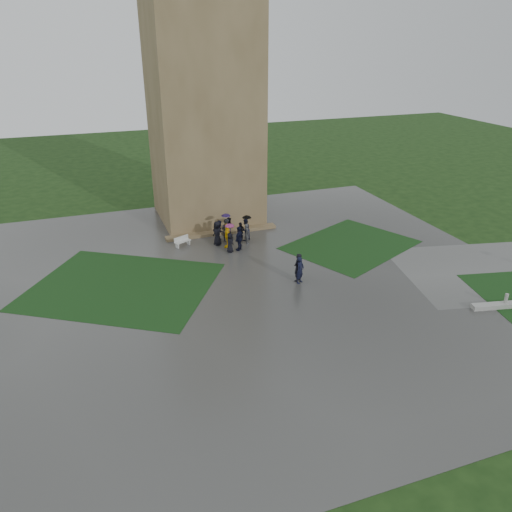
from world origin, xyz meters
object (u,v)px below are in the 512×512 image
object	(u,v)px
tower	(203,110)
pedestrian_near	(298,267)
pedestrian_mid	(300,270)
bench	(182,241)

from	to	relation	value
tower	pedestrian_near	xyz separation A→B (m)	(2.27, -14.06, -8.04)
tower	pedestrian_near	bearing A→B (deg)	-80.81
pedestrian_near	tower	bearing A→B (deg)	-117.63
pedestrian_mid	pedestrian_near	world-z (taller)	pedestrian_near
tower	bench	size ratio (longest dim) A/B	13.46
bench	pedestrian_mid	size ratio (longest dim) A/B	0.75
pedestrian_near	bench	bearing A→B (deg)	-91.56
tower	bench	xyz separation A→B (m)	(-3.51, -5.88, -8.60)
tower	pedestrian_near	world-z (taller)	tower
bench	tower	bearing A→B (deg)	34.54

